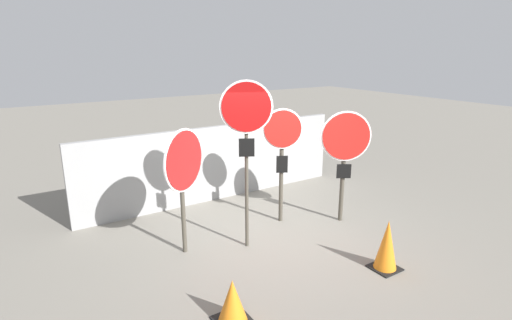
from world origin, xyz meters
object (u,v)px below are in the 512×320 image
Objects in this scene: stop_sign_2 at (282,144)px; traffic_cone_1 at (387,245)px; stop_sign_3 at (345,146)px; stop_sign_0 at (184,167)px; stop_sign_1 at (246,123)px; traffic_cone_0 at (233,301)px.

stop_sign_2 is 2.44m from traffic_cone_1.
stop_sign_2 is at bearing 179.27° from stop_sign_3.
stop_sign_0 is 0.74× the size of stop_sign_1.
stop_sign_1 is at bearing -127.91° from stop_sign_2.
stop_sign_0 is at bearing -174.54° from stop_sign_1.
traffic_cone_1 is at bearing -4.16° from traffic_cone_0.
stop_sign_0 is at bearing 83.12° from traffic_cone_0.
stop_sign_0 is 1.93m from stop_sign_2.
stop_sign_0 reaches higher than traffic_cone_1.
stop_sign_1 reaches higher than stop_sign_0.
stop_sign_0 is 3.18m from traffic_cone_1.
stop_sign_1 reaches higher than traffic_cone_0.
stop_sign_1 is 2.71m from traffic_cone_1.
stop_sign_3 is at bearing 25.35° from stop_sign_1.
stop_sign_3 reaches higher than traffic_cone_0.
stop_sign_2 is at bearing 98.20° from traffic_cone_1.
traffic_cone_0 is at bearing -98.96° from stop_sign_1.
stop_sign_2 is at bearing 42.68° from traffic_cone_0.
traffic_cone_1 is (2.45, -0.18, 0.11)m from traffic_cone_0.
stop_sign_2 is 1.02× the size of stop_sign_3.
stop_sign_1 reaches higher than stop_sign_2.
stop_sign_2 is at bearing 53.61° from stop_sign_1.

